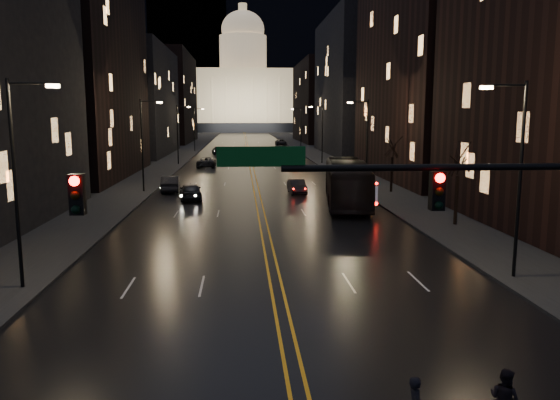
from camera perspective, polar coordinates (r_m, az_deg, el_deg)
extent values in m
plane|color=black|center=(15.52, 2.09, -20.11)|extent=(900.00, 900.00, 0.00)
cube|color=black|center=(143.69, -3.51, 5.87)|extent=(20.00, 320.00, 0.02)
cube|color=black|center=(144.22, -9.11, 5.82)|extent=(8.00, 320.00, 0.16)
cube|color=black|center=(144.52, 2.08, 5.93)|extent=(8.00, 320.00, 0.16)
cube|color=orange|center=(143.69, -3.51, 5.88)|extent=(0.62, 320.00, 0.01)
cube|color=black|center=(70.55, -20.73, 13.60)|extent=(12.00, 30.00, 28.00)
cube|color=black|center=(107.31, -14.79, 9.92)|extent=(12.00, 34.00, 20.00)
cube|color=black|center=(154.79, -11.52, 10.37)|extent=(12.00, 40.00, 24.00)
cube|color=black|center=(68.33, 16.02, 18.23)|extent=(12.00, 30.00, 38.00)
cube|color=black|center=(108.00, 8.10, 11.71)|extent=(12.00, 34.00, 26.00)
cube|color=black|center=(155.17, 4.31, 10.15)|extent=(12.00, 40.00, 22.00)
cube|color=black|center=(399.82, 1.99, 17.15)|extent=(520.00, 60.00, 130.00)
cube|color=black|center=(263.55, -3.80, 7.67)|extent=(90.00, 50.00, 4.00)
cube|color=#DABA7E|center=(263.63, -3.83, 10.71)|extent=(80.00, 36.00, 24.00)
cylinder|color=beige|center=(265.03, -3.88, 15.03)|extent=(22.00, 22.00, 16.00)
ellipsoid|color=beige|center=(266.43, -3.91, 17.39)|extent=(20.00, 20.00, 17.00)
cylinder|color=#DABA7E|center=(267.83, -3.93, 19.19)|extent=(4.00, 4.00, 6.00)
cylinder|color=black|center=(15.25, 23.27, 3.20)|extent=(12.00, 0.18, 0.18)
cube|color=black|center=(14.20, -20.43, 0.55)|extent=(0.35, 0.30, 1.00)
cube|color=black|center=(14.51, 16.09, 0.93)|extent=(0.35, 0.30, 1.00)
sphere|color=#FF0705|center=(13.99, -20.71, 1.86)|extent=(0.24, 0.24, 0.24)
sphere|color=#FF0705|center=(14.30, 16.40, 2.22)|extent=(0.24, 0.24, 0.24)
cube|color=#053F14|center=(13.54, -1.98, 4.56)|extent=(2.20, 0.06, 0.50)
cylinder|color=black|center=(26.78, 23.77, 1.65)|extent=(0.16, 0.16, 9.00)
cylinder|color=black|center=(26.23, 22.59, 11.01)|extent=(1.80, 0.10, 0.10)
cube|color=#EFC58F|center=(25.84, 20.76, 10.94)|extent=(0.50, 0.25, 0.15)
cylinder|color=black|center=(25.52, -25.93, 1.19)|extent=(0.16, 0.16, 9.00)
cylinder|color=black|center=(25.05, -24.66, 11.02)|extent=(1.80, 0.10, 0.10)
cube|color=#EFC58F|center=(24.75, -22.66, 10.95)|extent=(0.50, 0.25, 0.15)
cylinder|color=black|center=(55.01, 9.09, 5.63)|extent=(0.16, 0.16, 9.00)
cylinder|color=black|center=(54.75, 8.27, 10.13)|extent=(1.80, 0.10, 0.10)
cube|color=#EFC58F|center=(54.56, 7.33, 10.05)|extent=(0.50, 0.25, 0.15)
cylinder|color=black|center=(54.41, -14.21, 5.43)|extent=(0.16, 0.16, 9.00)
cylinder|color=black|center=(54.19, -13.44, 10.00)|extent=(1.80, 0.10, 0.10)
cube|color=#EFC58F|center=(54.05, -12.48, 9.93)|extent=(0.50, 0.25, 0.15)
cylinder|color=black|center=(84.47, 4.45, 6.81)|extent=(0.16, 0.16, 9.00)
cylinder|color=black|center=(84.30, 3.87, 9.74)|extent=(1.80, 0.10, 0.10)
cube|color=#EFC58F|center=(84.18, 3.25, 9.67)|extent=(0.50, 0.25, 0.15)
cylinder|color=black|center=(84.08, -10.65, 6.68)|extent=(0.16, 0.16, 9.00)
cylinder|color=black|center=(83.94, -10.12, 9.62)|extent=(1.80, 0.10, 0.10)
cube|color=#EFC58F|center=(83.85, -9.50, 9.57)|extent=(0.50, 0.25, 0.15)
cylinder|color=black|center=(114.21, 2.21, 7.36)|extent=(0.16, 0.16, 9.00)
cylinder|color=black|center=(114.09, 1.76, 9.52)|extent=(1.80, 0.10, 0.10)
cube|color=#EFC58F|center=(114.00, 1.31, 9.48)|extent=(0.50, 0.25, 0.15)
cylinder|color=black|center=(113.93, -8.95, 7.26)|extent=(0.16, 0.16, 9.00)
cylinder|color=black|center=(113.82, -8.55, 9.43)|extent=(1.80, 0.10, 0.10)
cube|color=#EFC58F|center=(113.76, -8.09, 9.39)|extent=(0.50, 0.25, 0.15)
cylinder|color=black|center=(38.77, 17.92, -0.11)|extent=(0.24, 0.24, 3.50)
cylinder|color=black|center=(53.80, 11.57, 2.55)|extent=(0.24, 0.24, 3.50)
imported|color=black|center=(45.96, 7.01, 1.78)|extent=(4.88, 13.86, 3.78)
imported|color=black|center=(49.24, -9.32, 0.91)|extent=(2.47, 4.84, 1.58)
imported|color=black|center=(54.96, -11.39, 1.68)|extent=(2.09, 4.94, 1.59)
imported|color=black|center=(79.84, -7.69, 3.95)|extent=(2.63, 5.55, 1.53)
imported|color=black|center=(105.23, -6.44, 5.16)|extent=(2.93, 5.69, 1.58)
imported|color=black|center=(52.54, 1.79, 1.41)|extent=(1.64, 4.23, 1.37)
imported|color=black|center=(78.96, 1.78, 3.98)|extent=(1.94, 4.56, 1.54)
imported|color=black|center=(100.53, -0.01, 5.06)|extent=(2.97, 5.84, 1.62)
imported|color=black|center=(137.18, 0.09, 6.05)|extent=(2.72, 5.47, 1.49)
imported|color=black|center=(14.93, 22.39, -18.68)|extent=(0.76, 0.86, 1.55)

